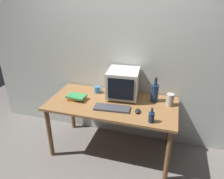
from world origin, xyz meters
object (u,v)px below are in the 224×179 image
object	(u,v)px
computer_mouse	(138,111)
book_stack	(77,97)
bottle_tall	(155,92)
mug	(97,90)
bottle_short	(151,117)
metal_canister	(170,100)
crt_monitor	(123,83)
keyboard	(112,108)

from	to	relation	value
computer_mouse	book_stack	xyz separation A→B (m)	(-0.80, 0.09, 0.01)
computer_mouse	bottle_tall	bearing A→B (deg)	65.22
mug	book_stack	bearing A→B (deg)	-125.96
computer_mouse	mug	size ratio (longest dim) A/B	0.83
bottle_short	metal_canister	world-z (taller)	bottle_short
computer_mouse	metal_canister	bearing A→B (deg)	38.63
crt_monitor	keyboard	world-z (taller)	crt_monitor
keyboard	crt_monitor	bearing A→B (deg)	75.94
bottle_tall	bottle_short	xyz separation A→B (m)	(0.02, -0.47, -0.06)
crt_monitor	bottle_tall	bearing A→B (deg)	0.16
computer_mouse	mug	bearing A→B (deg)	150.18
crt_monitor	book_stack	xyz separation A→B (m)	(-0.55, -0.23, -0.16)
computer_mouse	mug	distance (m)	0.71
keyboard	book_stack	distance (m)	0.51
computer_mouse	book_stack	distance (m)	0.81
computer_mouse	crt_monitor	bearing A→B (deg)	127.94
book_stack	mug	world-z (taller)	mug
bottle_tall	mug	distance (m)	0.77
keyboard	book_stack	world-z (taller)	book_stack
computer_mouse	metal_canister	distance (m)	0.44
computer_mouse	keyboard	bearing A→B (deg)	-178.22
bottle_tall	metal_canister	size ratio (longest dim) A/B	2.17
crt_monitor	bottle_short	size ratio (longest dim) A/B	2.38
crt_monitor	bottle_short	xyz separation A→B (m)	(0.42, -0.47, -0.13)
bottle_short	computer_mouse	bearing A→B (deg)	138.56
metal_canister	bottle_short	bearing A→B (deg)	-111.78
keyboard	bottle_short	bearing A→B (deg)	-21.98
bottle_tall	computer_mouse	bearing A→B (deg)	-114.65
bottle_tall	metal_canister	xyz separation A→B (m)	(0.19, -0.05, -0.05)
keyboard	bottle_tall	distance (m)	0.57
crt_monitor	metal_canister	size ratio (longest dim) A/B	2.76
metal_canister	crt_monitor	bearing A→B (deg)	174.93
keyboard	computer_mouse	xyz separation A→B (m)	(0.30, 0.01, 0.01)
crt_monitor	bottle_tall	xyz separation A→B (m)	(0.40, 0.00, -0.07)
book_stack	crt_monitor	bearing A→B (deg)	23.13
computer_mouse	bottle_tall	size ratio (longest dim) A/B	0.31
bottle_short	metal_canister	xyz separation A→B (m)	(0.17, 0.42, 0.01)
keyboard	mug	size ratio (longest dim) A/B	3.50
crt_monitor	computer_mouse	bearing A→B (deg)	-51.93
crt_monitor	book_stack	world-z (taller)	crt_monitor
bottle_tall	keyboard	bearing A→B (deg)	-143.50
book_stack	metal_canister	distance (m)	1.15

